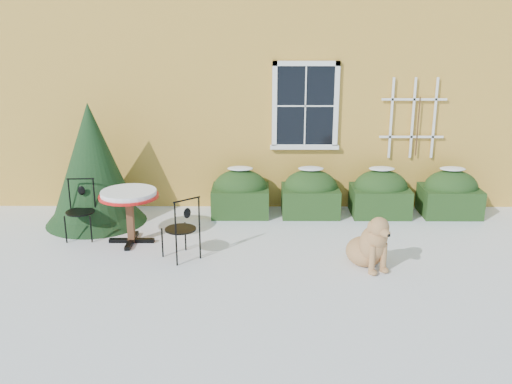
{
  "coord_description": "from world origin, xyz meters",
  "views": [
    {
      "loc": [
        0.05,
        -7.59,
        3.5
      ],
      "look_at": [
        0.0,
        1.0,
        0.9
      ],
      "focal_mm": 40.0,
      "sensor_mm": 36.0,
      "label": 1
    }
  ],
  "objects_px": {
    "evergreen_shrub": "(93,175)",
    "patio_chair_near": "(182,228)",
    "bistro_table": "(129,200)",
    "dog": "(370,245)",
    "patio_chair_far": "(81,209)"
  },
  "relations": [
    {
      "from": "evergreen_shrub",
      "to": "dog",
      "type": "distance_m",
      "value": 4.98
    },
    {
      "from": "evergreen_shrub",
      "to": "bistro_table",
      "type": "distance_m",
      "value": 1.31
    },
    {
      "from": "patio_chair_near",
      "to": "dog",
      "type": "height_order",
      "value": "patio_chair_near"
    },
    {
      "from": "evergreen_shrub",
      "to": "dog",
      "type": "bearing_deg",
      "value": -23.18
    },
    {
      "from": "evergreen_shrub",
      "to": "patio_chair_near",
      "type": "bearing_deg",
      "value": -42.93
    },
    {
      "from": "patio_chair_near",
      "to": "bistro_table",
      "type": "bearing_deg",
      "value": -74.53
    },
    {
      "from": "patio_chair_near",
      "to": "patio_chair_far",
      "type": "xyz_separation_m",
      "value": [
        -1.8,
        0.89,
        -0.01
      ]
    },
    {
      "from": "patio_chair_near",
      "to": "patio_chair_far",
      "type": "height_order",
      "value": "patio_chair_near"
    },
    {
      "from": "evergreen_shrub",
      "to": "patio_chair_near",
      "type": "xyz_separation_m",
      "value": [
        1.77,
        -1.65,
        -0.37
      ]
    },
    {
      "from": "bistro_table",
      "to": "patio_chair_far",
      "type": "distance_m",
      "value": 0.94
    },
    {
      "from": "evergreen_shrub",
      "to": "bistro_table",
      "type": "bearing_deg",
      "value": -49.72
    },
    {
      "from": "evergreen_shrub",
      "to": "patio_chair_near",
      "type": "relative_size",
      "value": 2.16
    },
    {
      "from": "dog",
      "to": "bistro_table",
      "type": "bearing_deg",
      "value": 141.57
    },
    {
      "from": "bistro_table",
      "to": "dog",
      "type": "distance_m",
      "value": 3.85
    },
    {
      "from": "patio_chair_near",
      "to": "patio_chair_far",
      "type": "distance_m",
      "value": 2.01
    }
  ]
}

